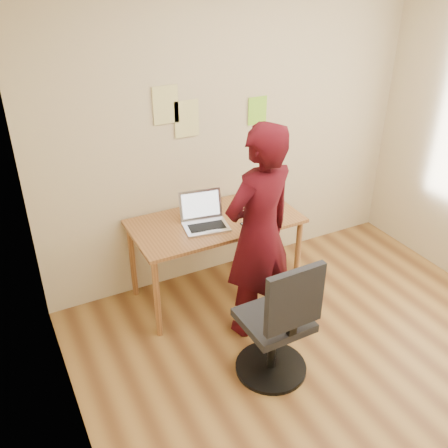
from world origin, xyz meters
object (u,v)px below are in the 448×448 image
office_chair (279,329)px  desk (215,229)px  phone (246,226)px  person (259,234)px  laptop (204,219)px

office_chair → desk: bearing=85.9°
desk → phone: (0.18, -0.21, 0.09)m
person → phone: bearing=-116.1°
phone → office_chair: office_chair is taller
phone → laptop: bearing=150.9°
laptop → person: 0.56m
phone → person: person is taller
office_chair → phone: bearing=74.1°
desk → phone: phone is taller
desk → laptop: 0.18m
laptop → phone: (0.29, -0.18, -0.05)m
desk → person: size_ratio=0.81×
desk → office_chair: 1.11m
desk → office_chair: bearing=-92.8°
laptop → person: person is taller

